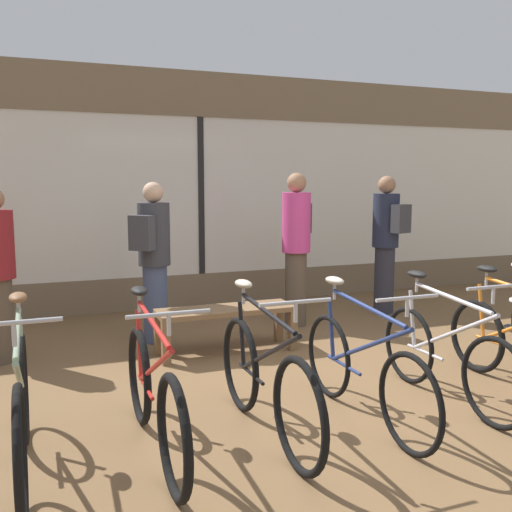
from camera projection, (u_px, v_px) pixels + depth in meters
The scene contains 11 objects.
ground_plane at pixel (324, 393), 4.69m from camera, with size 24.00×24.00×0.00m, color brown.
shop_back_wall at pixel (201, 188), 7.85m from camera, with size 12.00×0.08×3.20m.
bicycle_far_left at pixel (22, 411), 3.31m from camera, with size 0.46×1.75×1.05m.
bicycle_left at pixel (154, 396), 3.60m from camera, with size 0.46×1.76×1.03m.
bicycle_center_left at pixel (265, 380), 3.85m from camera, with size 0.46×1.74×1.04m.
bicycle_center at pixel (362, 369), 4.11m from camera, with size 0.46×1.73×1.01m.
bicycle_center_right at pixel (446, 355), 4.46m from camera, with size 0.46×1.65×1.01m.
display_bench at pixel (226, 316), 5.77m from camera, with size 1.40×0.44×0.46m.
customer_near_rack at pixel (386, 240), 7.43m from camera, with size 0.43×0.54×1.80m.
customer_by_window at pixel (154, 257), 6.07m from camera, with size 0.54×0.55×1.72m.
customer_near_bench at pixel (296, 243), 6.81m from camera, with size 0.53×0.55×1.83m.
Camera 1 is at (-2.16, -4.00, 1.72)m, focal length 40.00 mm.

